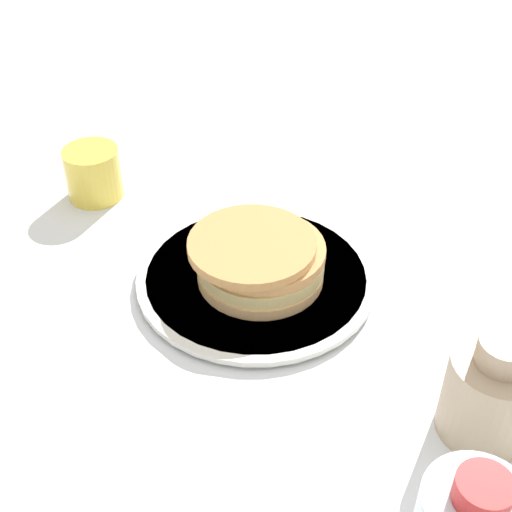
% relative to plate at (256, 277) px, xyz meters
% --- Properties ---
extents(ground_plane, '(4.00, 4.00, 0.00)m').
position_rel_plate_xyz_m(ground_plane, '(0.02, -0.02, -0.01)').
color(ground_plane, white).
extents(plate, '(0.29, 0.29, 0.01)m').
position_rel_plate_xyz_m(plate, '(0.00, 0.00, 0.00)').
color(plate, silver).
rests_on(plate, ground_plane).
extents(pancake_stack, '(0.15, 0.16, 0.05)m').
position_rel_plate_xyz_m(pancake_stack, '(0.01, 0.00, 0.03)').
color(pancake_stack, '#E1AE71').
rests_on(pancake_stack, plate).
extents(juice_glass, '(0.08, 0.08, 0.07)m').
position_rel_plate_xyz_m(juice_glass, '(-0.27, -0.11, 0.03)').
color(juice_glass, yellow).
rests_on(juice_glass, ground_plane).
extents(cream_jug, '(0.09, 0.09, 0.12)m').
position_rel_plate_xyz_m(cream_jug, '(0.29, 0.09, 0.04)').
color(cream_jug, tan).
rests_on(cream_jug, ground_plane).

